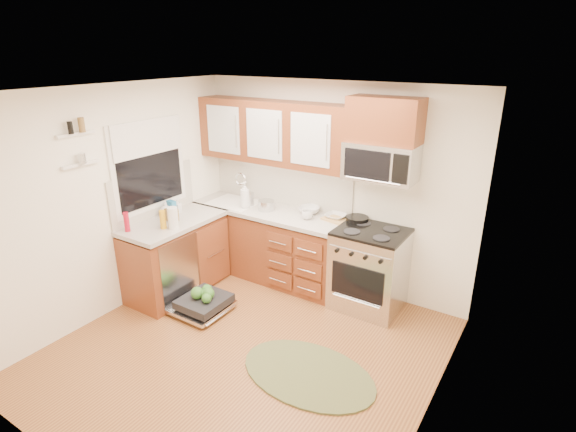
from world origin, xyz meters
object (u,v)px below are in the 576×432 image
Objects in this scene: upper_cabinets at (273,132)px; microwave at (381,162)px; cutting_board at (336,220)px; range at (369,269)px; bowl_b at (309,210)px; sink at (234,211)px; cup at (307,215)px; bowl_a at (336,216)px; skillet at (357,219)px; dishwasher at (202,304)px; rug at (308,374)px; paper_towel_roll at (173,218)px; stock_pot at (266,205)px.

microwave is at bearing -1.02° from upper_cabinets.
upper_cabinets is 1.30m from cutting_board.
range is 3.69× the size of bowl_b.
cup reaches higher than sink.
bowl_b is at bearing 113.48° from cup.
bowl_a is 0.36m from bowl_b.
skillet reaches higher than sink.
rug is at bearing -9.75° from dishwasher.
paper_towel_roll is (-0.00, -1.07, 0.25)m from sink.
bowl_b reaches higher than skillet.
bowl_b reaches higher than bowl_a.
microwave reaches higher than paper_towel_roll.
skillet reaches higher than range.
microwave is at bearing -3.20° from bowl_b.
paper_towel_roll is (-1.67, -1.27, 0.07)m from skillet.
sink is (-1.93, -0.01, 0.33)m from range.
stock_pot reaches higher than skillet.
stock_pot is at bearing 63.51° from paper_towel_roll.
range is at bearing 0.73° from stock_pot.
rug is 1.88m from cup.
dishwasher is (0.39, -1.12, -0.70)m from sink.
rug is 5.07× the size of bowl_b.
cutting_board is (0.90, 0.14, -0.05)m from stock_pot.
cutting_board is at bearing -7.23° from bowl_b.
bowl_b is at bearing 2.80° from upper_cabinets.
cup is at bearing -178.54° from range.
stock_pot is 0.92m from cutting_board.
stock_pot is (0.00, -0.16, -0.89)m from upper_cabinets.
paper_towel_roll is 1.54m from cup.
upper_cabinets is 2.19m from dishwasher.
microwave is 1.58m from stock_pot.
bowl_a reaches higher than rug.
cup reaches higher than bowl_b.
cup is (-0.83, 1.38, 0.97)m from rug.
dishwasher is 2.72× the size of bowl_b.
dishwasher is 5.26× the size of cup.
dishwasher is at bearing -127.84° from bowl_a.
microwave is 2.55m from dishwasher.
dishwasher is 2.22× the size of cutting_board.
sink is 1.44m from cutting_board.
cup is at bearing -145.86° from bowl_a.
cup reaches higher than skillet.
cup is (-0.28, -0.19, 0.02)m from bowl_a.
cutting_board is at bearing 180.00° from microwave.
cup is (0.08, -0.19, 0.01)m from bowl_b.
stock_pot reaches higher than bowl_a.
upper_cabinets is 6.51× the size of cutting_board.
skillet reaches higher than bowl_a.
paper_towel_roll reaches higher than rug.
skillet is 0.63m from bowl_b.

